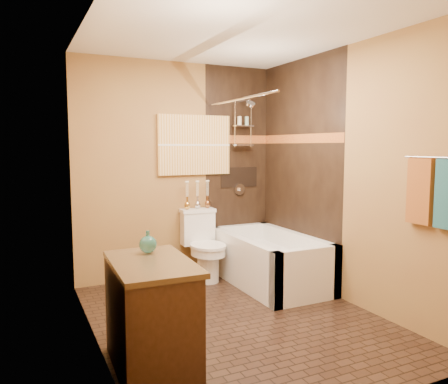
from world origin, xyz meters
TOP-DOWN VIEW (x-y plane):
  - floor at (0.00, 0.00)m, footprint 3.00×3.00m
  - wall_left at (-1.20, 0.00)m, footprint 0.02×3.00m
  - wall_right at (1.20, 0.00)m, footprint 0.02×3.00m
  - wall_back at (0.00, 1.50)m, footprint 2.40×0.02m
  - wall_front at (0.00, -1.50)m, footprint 2.40×0.02m
  - ceiling at (0.00, 0.00)m, footprint 3.00×3.00m
  - alcove_tile_back at (0.78, 1.49)m, footprint 0.85×0.01m
  - alcove_tile_right at (1.19, 0.75)m, footprint 0.01×1.50m
  - mosaic_band_back at (0.78, 1.48)m, footprint 0.85×0.01m
  - mosaic_band_right at (1.18, 0.75)m, footprint 0.01×1.50m
  - alcove_niche at (0.80, 1.48)m, footprint 0.50×0.01m
  - shower_fixtures at (0.80, 1.38)m, footprint 0.24×0.33m
  - curtain_rod at (0.40, 0.75)m, footprint 0.03×1.55m
  - towel_bar at (1.15, -1.05)m, footprint 0.02×0.55m
  - towel_rust at (1.16, -0.92)m, footprint 0.05×0.22m
  - sunset_painting at (0.20, 1.48)m, footprint 0.90×0.04m
  - vanity_mirror at (-1.19, -0.51)m, footprint 0.01×1.00m
  - bathtub at (0.80, 0.75)m, footprint 0.80×1.50m
  - toilet at (0.20, 1.21)m, footprint 0.41×0.61m
  - vanity at (-0.92, -0.51)m, footprint 0.56×0.88m
  - teal_bottle at (-0.87, -0.29)m, footprint 0.15×0.15m
  - bud_vases at (0.20, 1.39)m, footprint 0.33×0.07m

SIDE VIEW (x-z plane):
  - floor at x=0.00m, z-range 0.00..0.00m
  - bathtub at x=0.80m, z-range -0.05..0.50m
  - vanity at x=-0.92m, z-range 0.00..0.76m
  - toilet at x=0.20m, z-range 0.00..0.80m
  - teal_bottle at x=-0.87m, z-range 0.74..0.94m
  - bud_vases at x=0.20m, z-range 0.81..1.14m
  - alcove_niche at x=0.80m, z-range 1.02..1.27m
  - towel_rust at x=1.16m, z-range 0.92..1.44m
  - wall_left at x=-1.20m, z-range 0.00..2.50m
  - wall_right at x=1.20m, z-range 0.00..2.50m
  - wall_back at x=0.00m, z-range 0.00..2.50m
  - wall_front at x=0.00m, z-range 0.00..2.50m
  - alcove_tile_back at x=0.78m, z-range 0.00..2.50m
  - alcove_tile_right at x=1.19m, z-range 0.00..2.50m
  - towel_bar at x=1.15m, z-range 1.44..1.46m
  - vanity_mirror at x=-1.19m, z-range 1.05..1.95m
  - sunset_painting at x=0.20m, z-range 1.20..1.90m
  - mosaic_band_back at x=0.78m, z-range 1.57..1.67m
  - mosaic_band_right at x=1.18m, z-range 1.57..1.67m
  - shower_fixtures at x=0.80m, z-range 1.08..2.25m
  - curtain_rod at x=0.40m, z-range 2.01..2.03m
  - ceiling at x=0.00m, z-range 2.50..2.50m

